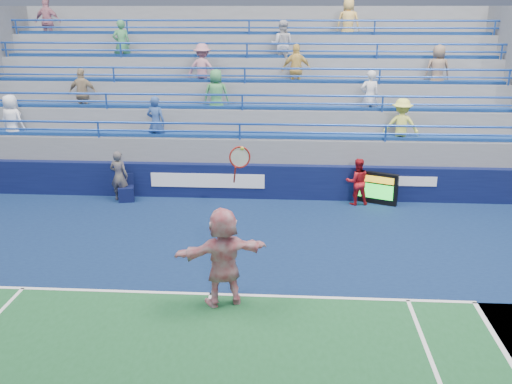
# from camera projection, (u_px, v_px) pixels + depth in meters

# --- Properties ---
(ground) EXTENTS (120.00, 120.00, 0.00)m
(ground) POSITION_uv_depth(u_px,v_px,m) (211.00, 295.00, 12.04)
(ground) COLOR #333538
(sponsor_wall) EXTENTS (18.00, 0.32, 1.10)m
(sponsor_wall) POSITION_uv_depth(u_px,v_px,m) (240.00, 181.00, 18.04)
(sponsor_wall) COLOR #0A1037
(sponsor_wall) RESTS_ON ground
(bleacher_stand) EXTENTS (18.00, 5.60, 6.13)m
(bleacher_stand) POSITION_uv_depth(u_px,v_px,m) (249.00, 127.00, 21.32)
(bleacher_stand) COLOR slate
(bleacher_stand) RESTS_ON ground
(serve_speed_board) EXTENTS (1.39, 0.73, 1.00)m
(serve_speed_board) POSITION_uv_depth(u_px,v_px,m) (374.00, 188.00, 17.54)
(serve_speed_board) COLOR black
(serve_speed_board) RESTS_ON ground
(judge_chair) EXTENTS (0.57, 0.57, 0.84)m
(judge_chair) POSITION_uv_depth(u_px,v_px,m) (127.00, 193.00, 17.84)
(judge_chair) COLOR #0B1138
(judge_chair) RESTS_ON ground
(tennis_player) EXTENTS (2.01, 1.25, 3.31)m
(tennis_player) POSITION_uv_depth(u_px,v_px,m) (223.00, 257.00, 11.40)
(tennis_player) COLOR white
(tennis_player) RESTS_ON ground
(line_judge) EXTENTS (0.65, 0.49, 1.60)m
(line_judge) POSITION_uv_depth(u_px,v_px,m) (119.00, 176.00, 17.71)
(line_judge) COLOR #15163A
(line_judge) RESTS_ON ground
(ball_girl) EXTENTS (0.78, 0.64, 1.46)m
(ball_girl) POSITION_uv_depth(u_px,v_px,m) (357.00, 182.00, 17.37)
(ball_girl) COLOR #AE131B
(ball_girl) RESTS_ON ground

